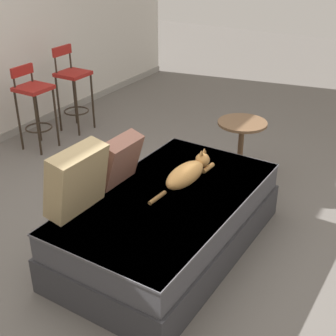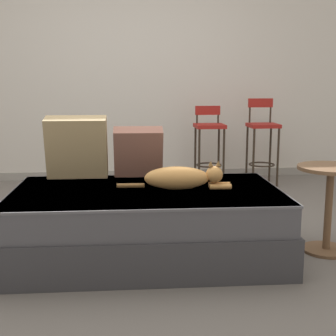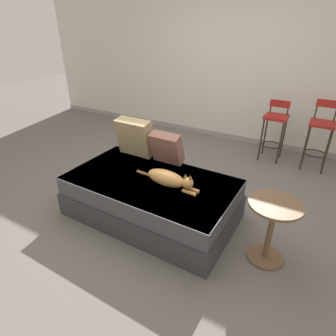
# 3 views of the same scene
# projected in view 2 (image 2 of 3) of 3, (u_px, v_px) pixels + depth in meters

# --- Properties ---
(ground_plane) EXTENTS (16.00, 16.00, 0.00)m
(ground_plane) POSITION_uv_depth(u_px,v_px,m) (144.00, 237.00, 3.50)
(ground_plane) COLOR #66605B
(ground_plane) RESTS_ON ground
(wall_back_panel) EXTENTS (8.00, 0.10, 2.60)m
(wall_back_panel) POSITION_uv_depth(u_px,v_px,m) (134.00, 68.00, 5.47)
(wall_back_panel) COLOR silver
(wall_back_panel) RESTS_ON ground
(wall_baseboard_trim) EXTENTS (8.00, 0.02, 0.09)m
(wall_baseboard_trim) POSITION_uv_depth(u_px,v_px,m) (135.00, 174.00, 5.64)
(wall_baseboard_trim) COLOR gray
(wall_baseboard_trim) RESTS_ON ground
(couch) EXTENTS (1.77, 1.04, 0.46)m
(couch) POSITION_uv_depth(u_px,v_px,m) (147.00, 223.00, 3.07)
(couch) COLOR #353539
(couch) RESTS_ON ground
(throw_pillow_corner) EXTENTS (0.43, 0.24, 0.45)m
(throw_pillow_corner) POSITION_uv_depth(u_px,v_px,m) (77.00, 147.00, 3.34)
(throw_pillow_corner) COLOR tan
(throw_pillow_corner) RESTS_ON couch
(throw_pillow_middle) EXTENTS (0.35, 0.23, 0.37)m
(throw_pillow_middle) POSITION_uv_depth(u_px,v_px,m) (138.00, 152.00, 3.38)
(throw_pillow_middle) COLOR #936051
(throw_pillow_middle) RESTS_ON couch
(cat) EXTENTS (0.74, 0.20, 0.19)m
(cat) POSITION_uv_depth(u_px,v_px,m) (182.00, 178.00, 3.02)
(cat) COLOR tan
(cat) RESTS_ON couch
(bar_stool_near_window) EXTENTS (0.32, 0.32, 0.88)m
(bar_stool_near_window) POSITION_uv_depth(u_px,v_px,m) (209.00, 137.00, 5.16)
(bar_stool_near_window) COLOR #2D2319
(bar_stool_near_window) RESTS_ON ground
(bar_stool_by_doorway) EXTENTS (0.32, 0.32, 0.96)m
(bar_stool_by_doorway) POSITION_uv_depth(u_px,v_px,m) (262.00, 136.00, 5.22)
(bar_stool_by_doorway) COLOR #2D2319
(bar_stool_by_doorway) RESTS_ON ground
(side_table) EXTENTS (0.44, 0.44, 0.59)m
(side_table) POSITION_uv_depth(u_px,v_px,m) (329.00, 197.00, 3.14)
(side_table) COLOR brown
(side_table) RESTS_ON ground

